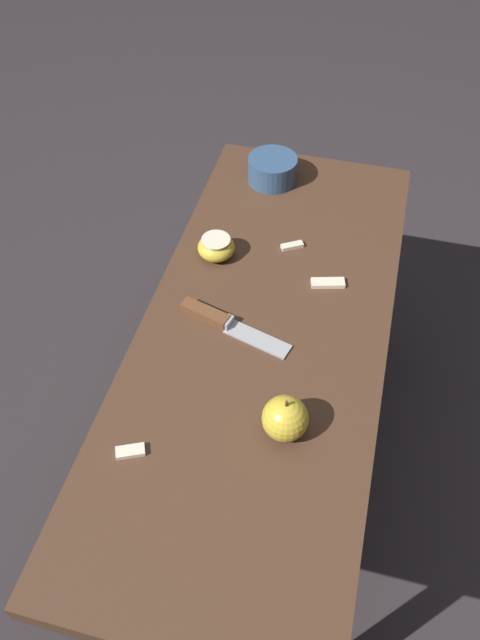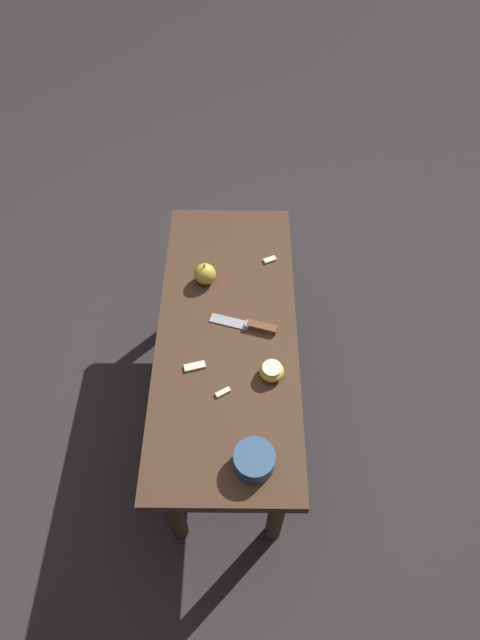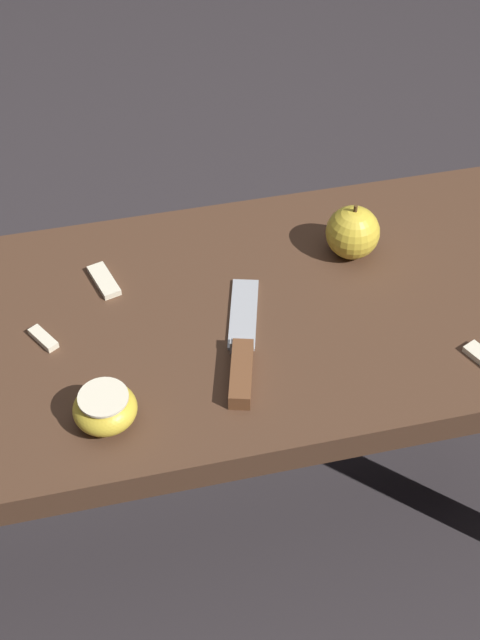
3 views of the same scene
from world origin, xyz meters
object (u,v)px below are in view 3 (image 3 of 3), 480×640
(wooden_bench, at_px, (223,354))
(apple_whole, at_px, (353,232))
(apple_cut, at_px, (105,408))
(knife, at_px, (240,356))

(wooden_bench, relative_size, apple_whole, 13.35)
(apple_whole, distance_m, apple_cut, 0.39)
(knife, distance_m, apple_cut, 0.17)
(knife, bearing_deg, apple_whole, -34.38)
(knife, relative_size, apple_cut, 2.94)
(wooden_bench, xyz_separation_m, knife, (-0.01, 0.08, 0.08))
(knife, height_order, apple_whole, apple_whole)
(knife, height_order, apple_cut, apple_cut)
(knife, xyz_separation_m, apple_whole, (-0.18, -0.15, 0.03))
(knife, xyz_separation_m, apple_cut, (0.16, 0.05, 0.01))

